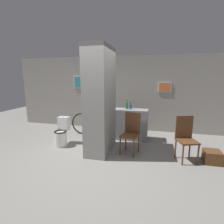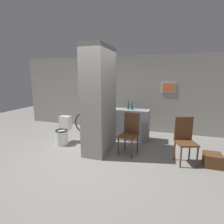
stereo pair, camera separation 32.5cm
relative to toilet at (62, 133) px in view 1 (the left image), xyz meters
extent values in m
plane|color=gray|center=(1.28, -0.66, -0.33)|extent=(14.00, 14.00, 0.00)
cube|color=gray|center=(1.28, 1.97, 0.97)|extent=(8.00, 0.06, 2.60)
cube|color=beige|center=(-0.32, 1.92, 1.37)|extent=(0.36, 0.02, 0.48)
cube|color=teal|center=(-0.32, 1.91, 1.37)|extent=(0.30, 0.01, 0.39)
cube|color=beige|center=(2.78, 1.92, 1.22)|extent=(0.44, 0.02, 0.34)
cube|color=#D86633|center=(2.78, 1.91, 1.22)|extent=(0.36, 0.01, 0.28)
cube|color=gray|center=(1.17, -0.10, 0.97)|extent=(0.53, 1.13, 2.60)
cylinder|color=black|center=(0.90, -0.32, 1.22)|extent=(0.03, 0.40, 0.40)
cylinder|color=red|center=(0.88, -0.32, 1.22)|extent=(0.01, 0.07, 0.07)
cube|color=gray|center=(1.73, 0.94, 0.13)|extent=(1.16, 0.44, 0.93)
cylinder|color=silver|center=(0.00, -0.07, -0.13)|extent=(0.34, 0.34, 0.39)
torus|color=black|center=(0.00, -0.07, 0.07)|extent=(0.33, 0.33, 0.04)
cube|color=silver|center=(0.00, 0.16, 0.25)|extent=(0.31, 0.20, 0.38)
cylinder|color=brown|center=(1.71, -0.25, -0.11)|extent=(0.04, 0.04, 0.45)
cylinder|color=brown|center=(2.05, -0.34, -0.11)|extent=(0.04, 0.04, 0.45)
cylinder|color=brown|center=(1.80, 0.08, -0.11)|extent=(0.04, 0.04, 0.45)
cylinder|color=brown|center=(2.14, 0.00, -0.11)|extent=(0.04, 0.04, 0.45)
cube|color=brown|center=(1.92, -0.13, 0.14)|extent=(0.49, 0.49, 0.04)
cube|color=brown|center=(1.97, 0.06, 0.42)|extent=(0.40, 0.12, 0.53)
cylinder|color=brown|center=(3.12, -0.44, -0.11)|extent=(0.04, 0.04, 0.45)
cylinder|color=brown|center=(3.45, -0.32, -0.11)|extent=(0.04, 0.04, 0.45)
cylinder|color=brown|center=(3.00, -0.11, -0.11)|extent=(0.04, 0.04, 0.45)
cylinder|color=brown|center=(3.33, 0.01, -0.11)|extent=(0.04, 0.04, 0.45)
cube|color=brown|center=(3.23, -0.22, 0.14)|extent=(0.51, 0.51, 0.04)
cube|color=brown|center=(3.16, -0.04, 0.42)|extent=(0.39, 0.16, 0.53)
torus|color=black|center=(0.16, 1.04, 0.02)|extent=(0.71, 0.04, 0.71)
torus|color=black|center=(1.10, 1.04, 0.02)|extent=(0.71, 0.04, 0.71)
cylinder|color=#194C8C|center=(0.63, 1.04, 0.21)|extent=(0.87, 0.04, 0.04)
cylinder|color=#194C8C|center=(0.39, 1.04, 0.21)|extent=(0.03, 0.03, 0.37)
cylinder|color=#194C8C|center=(1.05, 1.04, 0.21)|extent=(0.03, 0.03, 0.34)
cube|color=black|center=(0.39, 1.04, 0.41)|extent=(0.16, 0.06, 0.04)
cylinder|color=#262626|center=(1.05, 1.04, 0.38)|extent=(0.03, 0.42, 0.03)
cylinder|color=#267233|center=(1.67, 0.97, 0.69)|extent=(0.07, 0.07, 0.18)
cylinder|color=#267233|center=(1.67, 0.97, 0.82)|extent=(0.03, 0.03, 0.08)
sphere|color=#333333|center=(1.67, 0.97, 0.87)|extent=(0.03, 0.03, 0.03)
cylinder|color=#19598C|center=(1.78, 0.97, 0.66)|extent=(0.08, 0.08, 0.13)
cylinder|color=#19598C|center=(1.78, 0.97, 0.76)|extent=(0.03, 0.03, 0.06)
sphere|color=#333333|center=(1.78, 0.97, 0.79)|extent=(0.03, 0.03, 0.03)
cube|color=brown|center=(3.77, -0.17, -0.19)|extent=(0.35, 0.35, 0.28)
camera|label=1|loc=(2.47, -4.19, 1.53)|focal=28.00mm
camera|label=2|loc=(2.78, -4.10, 1.53)|focal=28.00mm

